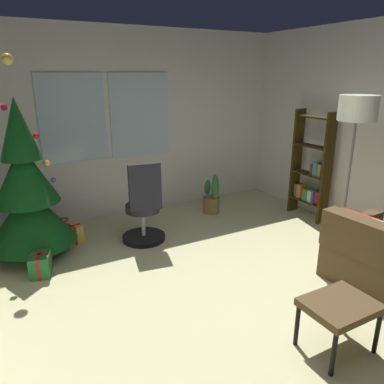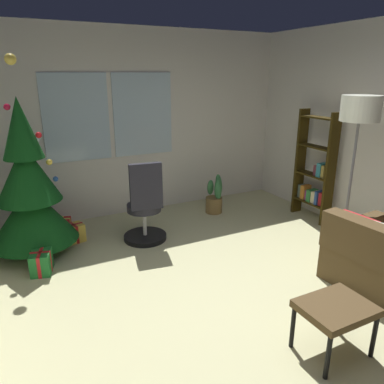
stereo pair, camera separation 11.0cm
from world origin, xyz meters
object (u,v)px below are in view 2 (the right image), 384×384
object	(u,v)px
footstool	(336,311)
holiday_tree	(29,192)
office_chair	(145,211)
bookshelf	(315,173)
floor_lamp	(359,118)
gift_box_gold	(74,233)
potted_plant	(215,198)
gift_box_green	(41,262)
gift_box_red	(62,224)

from	to	relation	value
footstool	holiday_tree	xyz separation A→B (m)	(-1.90, 2.87, 0.40)
office_chair	bookshelf	distance (m)	2.55
holiday_tree	floor_lamp	world-z (taller)	holiday_tree
gift_box_gold	potted_plant	size ratio (longest dim) A/B	0.46
footstool	holiday_tree	distance (m)	3.47
gift_box_green	office_chair	distance (m)	1.35
potted_plant	gift_box_red	bearing A→B (deg)	170.68
holiday_tree	gift_box_green	bearing A→B (deg)	-89.88
gift_box_red	bookshelf	xyz separation A→B (m)	(3.43, -1.24, 0.62)
gift_box_gold	office_chair	world-z (taller)	office_chair
gift_box_green	footstool	bearing A→B (deg)	-50.63
office_chair	floor_lamp	xyz separation A→B (m)	(2.05, -1.36, 1.22)
gift_box_green	bookshelf	size ratio (longest dim) A/B	0.20
floor_lamp	potted_plant	bearing A→B (deg)	110.85
gift_box_red	footstool	bearing A→B (deg)	-66.04
gift_box_green	floor_lamp	bearing A→B (deg)	-18.57
footstool	gift_box_gold	bearing A→B (deg)	115.87
gift_box_gold	bookshelf	world-z (taller)	bookshelf
gift_box_gold	bookshelf	size ratio (longest dim) A/B	0.17
holiday_tree	gift_box_gold	size ratio (longest dim) A/B	8.34
footstool	potted_plant	xyz separation A→B (m)	(0.73, 3.07, -0.14)
potted_plant	footstool	bearing A→B (deg)	-103.38
holiday_tree	gift_box_green	size ratio (longest dim) A/B	7.10
holiday_tree	bookshelf	bearing A→B (deg)	-9.97
gift_box_gold	gift_box_red	bearing A→B (deg)	100.65
gift_box_green	bookshelf	distance (m)	3.85
gift_box_red	gift_box_green	xyz separation A→B (m)	(-0.37, -1.12, 0.04)
footstool	floor_lamp	distance (m)	2.26
floor_lamp	gift_box_gold	bearing A→B (deg)	148.39
floor_lamp	potted_plant	distance (m)	2.44
footstool	gift_box_green	bearing A→B (deg)	129.37
bookshelf	potted_plant	distance (m)	1.53
gift_box_green	potted_plant	bearing A→B (deg)	15.93
holiday_tree	bookshelf	distance (m)	3.87
gift_box_red	office_chair	distance (m)	1.32
gift_box_red	gift_box_gold	size ratio (longest dim) A/B	1.01
gift_box_red	potted_plant	world-z (taller)	potted_plant
holiday_tree	gift_box_red	bearing A→B (deg)	56.71
footstool	office_chair	size ratio (longest dim) A/B	0.50
bookshelf	potted_plant	size ratio (longest dim) A/B	2.66
gift_box_red	office_chair	xyz separation A→B (m)	(0.93, -0.88, 0.33)
office_chair	holiday_tree	bearing A→B (deg)	166.51
footstool	gift_box_red	bearing A→B (deg)	113.96
footstool	potted_plant	world-z (taller)	potted_plant
footstool	potted_plant	distance (m)	3.16
gift_box_gold	floor_lamp	distance (m)	3.71
holiday_tree	office_chair	world-z (taller)	holiday_tree
bookshelf	holiday_tree	bearing A→B (deg)	170.03
holiday_tree	floor_lamp	bearing A→B (deg)	-26.59
gift_box_red	floor_lamp	size ratio (longest dim) A/B	0.15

